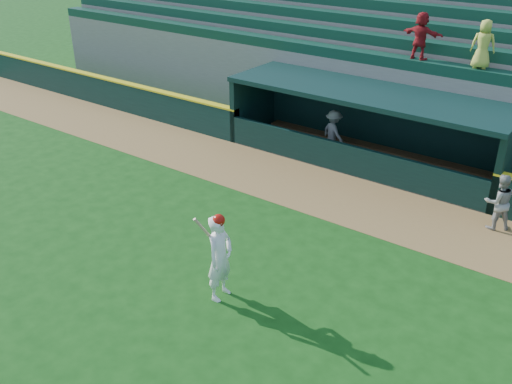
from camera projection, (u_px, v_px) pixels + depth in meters
ground at (217, 264)px, 13.85m from camera, size 120.00×120.00×0.00m
warning_track at (320, 191)px, 17.37m from camera, size 40.00×3.00×0.01m
field_wall_left at (97, 90)px, 24.77m from camera, size 15.50×0.30×1.20m
wall_stripe_left at (95, 76)px, 24.48m from camera, size 15.50×0.32×0.06m
dugout_player_front at (499, 202)px, 15.03m from camera, size 0.97×0.93×1.57m
dugout_player_inside at (333, 132)px, 19.64m from camera, size 1.16×0.95×1.56m
dugout at (370, 121)px, 18.99m from camera, size 9.40×2.80×2.46m
stands at (426, 63)px, 21.80m from camera, size 34.50×6.25×7.58m
batter_at_plate at (220, 257)px, 12.25m from camera, size 0.60×0.84×2.09m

